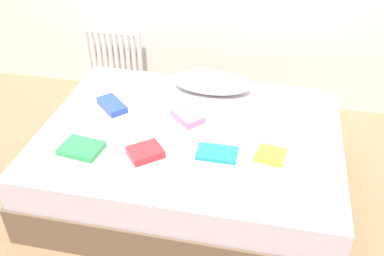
{
  "coord_description": "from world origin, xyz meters",
  "views": [
    {
      "loc": [
        0.49,
        -2.29,
        2.16
      ],
      "look_at": [
        0.0,
        0.05,
        0.48
      ],
      "focal_mm": 40.58,
      "sensor_mm": 36.0,
      "label": 1
    }
  ],
  "objects": [
    {
      "name": "pillow",
      "position": [
        0.05,
        0.53,
        0.57
      ],
      "size": [
        0.59,
        0.27,
        0.15
      ],
      "primitive_type": "ellipsoid",
      "color": "white",
      "rests_on": "bed"
    },
    {
      "name": "textbook_yellow",
      "position": [
        0.54,
        -0.18,
        0.52
      ],
      "size": [
        0.2,
        0.19,
        0.03
      ],
      "primitive_type": "cube",
      "rotation": [
        0.0,
        0.0,
        -0.2
      ],
      "color": "yellow",
      "rests_on": "bed"
    },
    {
      "name": "radiator",
      "position": [
        -1.0,
        1.2,
        0.36
      ],
      "size": [
        0.56,
        0.04,
        0.55
      ],
      "color": "white",
      "rests_on": "ground"
    },
    {
      "name": "ground_plane",
      "position": [
        0.0,
        0.0,
        0.0
      ],
      "size": [
        8.0,
        8.0,
        0.0
      ],
      "primitive_type": "plane",
      "color": "#93704C"
    },
    {
      "name": "bed",
      "position": [
        0.0,
        0.0,
        0.25
      ],
      "size": [
        2.0,
        1.5,
        0.5
      ],
      "color": "brown",
      "rests_on": "ground"
    },
    {
      "name": "textbook_green",
      "position": [
        -0.61,
        -0.36,
        0.52
      ],
      "size": [
        0.27,
        0.22,
        0.04
      ],
      "primitive_type": "cube",
      "rotation": [
        0.0,
        0.0,
        -0.13
      ],
      "color": "green",
      "rests_on": "bed"
    },
    {
      "name": "textbook_red",
      "position": [
        -0.21,
        -0.32,
        0.53
      ],
      "size": [
        0.26,
        0.25,
        0.05
      ],
      "primitive_type": "cube",
      "rotation": [
        0.0,
        0.0,
        0.69
      ],
      "color": "red",
      "rests_on": "bed"
    },
    {
      "name": "textbook_white",
      "position": [
        0.68,
        -0.44,
        0.52
      ],
      "size": [
        0.24,
        0.15,
        0.04
      ],
      "primitive_type": "cube",
      "rotation": [
        0.0,
        0.0,
        0.12
      ],
      "color": "white",
      "rests_on": "bed"
    },
    {
      "name": "textbook_blue",
      "position": [
        -0.6,
        0.15,
        0.52
      ],
      "size": [
        0.27,
        0.26,
        0.05
      ],
      "primitive_type": "cube",
      "rotation": [
        0.0,
        0.0,
        -0.76
      ],
      "color": "#2847B7",
      "rests_on": "bed"
    },
    {
      "name": "textbook_teal",
      "position": [
        0.22,
        -0.23,
        0.51
      ],
      "size": [
        0.25,
        0.15,
        0.03
      ],
      "primitive_type": "cube",
      "rotation": [
        0.0,
        0.0,
        0.0
      ],
      "color": "teal",
      "rests_on": "bed"
    },
    {
      "name": "textbook_pink",
      "position": [
        -0.05,
        0.12,
        0.53
      ],
      "size": [
        0.26,
        0.26,
        0.05
      ],
      "primitive_type": "cube",
      "rotation": [
        0.0,
        0.0,
        -0.75
      ],
      "color": "pink",
      "rests_on": "bed"
    }
  ]
}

